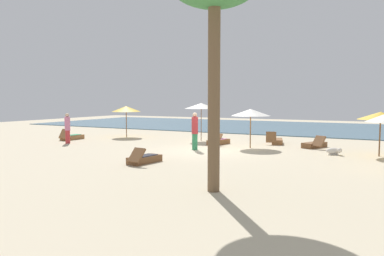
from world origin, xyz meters
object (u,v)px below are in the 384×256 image
object	(u,v)px
umbrella_0	(251,112)
person_1	(195,131)
umbrella_1	(126,109)
lounger_2	(276,141)
umbrella_3	(201,106)
lounger_1	(72,137)
person_0	(68,128)
lounger_0	(144,159)
umbrella_2	(381,116)
lounger_3	(218,141)
dog	(334,151)
lounger_4	(315,145)

from	to	relation	value
umbrella_0	person_1	size ratio (longest dim) A/B	1.08
umbrella_1	lounger_2	distance (m)	10.34
lounger_2	umbrella_3	bearing A→B (deg)	-173.95
lounger_1	person_0	world-z (taller)	person_0
lounger_0	umbrella_3	bearing A→B (deg)	99.78
umbrella_2	lounger_1	bearing A→B (deg)	-175.29
lounger_0	lounger_2	xyz separation A→B (m)	(3.19, 8.75, -0.00)
lounger_1	lounger_3	bearing A→B (deg)	12.42
umbrella_1	umbrella_3	xyz separation A→B (m)	(5.54, 0.34, 0.25)
umbrella_0	person_1	distance (m)	3.18
umbrella_1	lounger_1	xyz separation A→B (m)	(-2.01, -3.05, -1.74)
umbrella_0	person_0	size ratio (longest dim) A/B	1.17
umbrella_3	dog	xyz separation A→B (m)	(8.04, -2.42, -1.98)
person_0	umbrella_1	bearing A→B (deg)	80.62
person_0	umbrella_0	bearing A→B (deg)	16.77
umbrella_0	umbrella_3	xyz separation A→B (m)	(-3.80, 1.86, 0.28)
lounger_1	umbrella_1	bearing A→B (deg)	56.58
lounger_2	dog	size ratio (longest dim) A/B	2.30
umbrella_1	person_1	world-z (taller)	umbrella_1
dog	lounger_0	bearing A→B (deg)	-138.53
umbrella_0	lounger_2	world-z (taller)	umbrella_0
lounger_0	person_0	distance (m)	8.45
umbrella_0	umbrella_1	world-z (taller)	umbrella_1
umbrella_2	umbrella_3	xyz separation A→B (m)	(-9.89, 1.95, 0.33)
umbrella_1	lounger_4	size ratio (longest dim) A/B	1.19
lounger_3	lounger_4	bearing A→B (deg)	12.05
lounger_1	lounger_2	size ratio (longest dim) A/B	0.96
umbrella_2	lounger_3	size ratio (longest dim) A/B	1.13
umbrella_3	lounger_2	distance (m)	5.05
person_1	dog	distance (m)	6.73
lounger_2	lounger_4	distance (m)	2.35
lounger_1	person_1	xyz separation A→B (m)	(9.08, -0.51, 0.80)
lounger_4	person_0	distance (m)	13.96
umbrella_0	person_0	bearing A→B (deg)	-163.23
lounger_3	lounger_1	bearing A→B (deg)	-167.58
umbrella_1	lounger_3	bearing A→B (deg)	-7.86
lounger_2	person_1	xyz separation A→B (m)	(-3.09, -4.39, 0.81)
umbrella_3	lounger_4	world-z (taller)	umbrella_3
lounger_2	lounger_3	bearing A→B (deg)	-147.51
person_1	dog	world-z (taller)	person_1
lounger_3	person_0	size ratio (longest dim) A/B	1.01
umbrella_1	umbrella_2	bearing A→B (deg)	-5.97
umbrella_2	lounger_4	distance (m)	3.86
lounger_2	person_1	size ratio (longest dim) A/B	0.91
umbrella_0	lounger_0	bearing A→B (deg)	-110.36
lounger_3	umbrella_1	bearing A→B (deg)	172.14
person_1	lounger_1	bearing A→B (deg)	176.80
umbrella_0	person_1	world-z (taller)	umbrella_0
person_1	lounger_2	bearing A→B (deg)	54.84
lounger_2	dog	distance (m)	4.49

